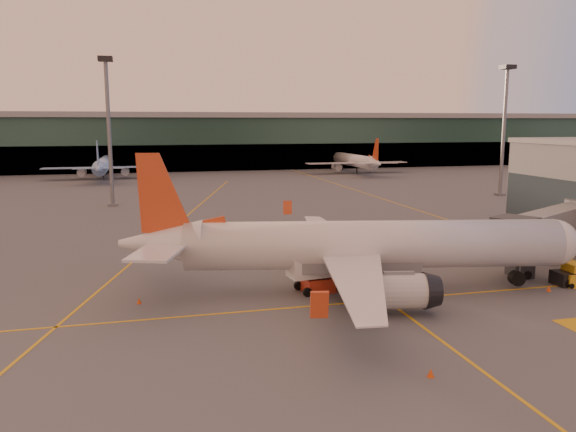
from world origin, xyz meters
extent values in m
plane|color=#4C4F54|center=(0.00, 0.00, 0.00)|extent=(600.00, 600.00, 0.00)
cube|color=gold|center=(0.00, 5.00, 0.01)|extent=(80.00, 0.25, 0.01)
cube|color=gold|center=(-10.00, 45.00, 0.01)|extent=(31.30, 115.98, 0.01)
cube|color=gold|center=(30.00, 70.00, 0.01)|extent=(0.25, 160.00, 0.01)
cube|color=gold|center=(5.00, -8.00, 0.01)|extent=(0.25, 30.00, 0.01)
cube|color=#19382D|center=(0.00, 142.00, 8.00)|extent=(400.00, 18.00, 16.00)
cube|color=gray|center=(0.00, 142.00, 16.80)|extent=(400.00, 20.00, 1.60)
cube|color=black|center=(0.00, 133.50, 4.00)|extent=(400.00, 1.00, 8.00)
cube|color=#2D3D47|center=(33.05, 18.00, 5.00)|extent=(0.30, 21.60, 6.00)
cylinder|color=slate|center=(-20.00, 66.00, 12.50)|extent=(0.70, 0.70, 25.00)
cube|color=black|center=(-20.00, 66.00, 25.20)|extent=(2.40, 2.40, 0.80)
cube|color=slate|center=(-20.00, 66.00, 0.25)|extent=(1.60, 1.60, 0.50)
cylinder|color=slate|center=(55.00, 62.00, 12.50)|extent=(0.70, 0.70, 25.00)
cube|color=black|center=(55.00, 62.00, 25.20)|extent=(2.40, 2.40, 0.80)
cube|color=slate|center=(55.00, 62.00, 0.25)|extent=(1.60, 1.60, 0.50)
cylinder|color=silver|center=(4.83, 7.80, 4.15)|extent=(32.50, 10.36, 4.15)
sphere|color=silver|center=(20.68, 4.65, 4.15)|extent=(4.06, 4.06, 4.06)
cube|color=black|center=(21.83, 4.42, 4.67)|extent=(2.36, 3.01, 0.73)
cone|color=silver|center=(-12.95, 11.33, 4.46)|extent=(7.72, 5.25, 3.94)
cube|color=silver|center=(-13.26, 7.77, 4.56)|extent=(5.37, 7.43, 0.21)
cylinder|color=silver|center=(4.37, 1.46, 1.87)|extent=(4.78, 3.49, 2.70)
cylinder|color=black|center=(1.98, 5.61, 0.93)|extent=(2.11, 1.79, 1.87)
cylinder|color=black|center=(1.98, 5.61, 1.50)|extent=(0.37, 0.37, 1.14)
cube|color=silver|center=(-11.87, 14.73, 4.56)|extent=(3.72, 6.88, 0.21)
cylinder|color=silver|center=(6.83, 13.83, 1.87)|extent=(4.78, 3.49, 2.70)
cylinder|color=black|center=(3.03, 10.90, 0.93)|extent=(2.11, 1.79, 1.87)
cylinder|color=black|center=(3.03, 10.90, 1.50)|extent=(0.37, 0.37, 1.14)
cube|color=slate|center=(3.67, 8.03, 2.80)|extent=(10.70, 5.25, 1.66)
cylinder|color=black|center=(17.58, 5.27, 0.93)|extent=(1.44, 1.07, 1.31)
cube|color=slate|center=(26.23, 11.60, 4.45)|extent=(16.83, 11.05, 2.70)
cube|color=#2D3035|center=(18.95, 7.81, 4.45)|extent=(4.63, 4.63, 3.00)
cube|color=#2D3035|center=(20.45, 8.71, 1.20)|extent=(1.60, 2.40, 2.40)
cylinder|color=black|center=(20.45, 7.61, 0.40)|extent=(0.80, 0.40, 0.80)
cylinder|color=black|center=(20.45, 9.81, 0.40)|extent=(0.80, 0.40, 0.80)
cylinder|color=slate|center=(26.23, 11.60, 1.57)|extent=(0.50, 0.50, 3.15)
cube|color=red|center=(0.30, 8.72, 0.64)|extent=(2.98, 2.39, 1.28)
cube|color=silver|center=(0.05, 8.68, 2.65)|extent=(5.20, 2.76, 2.40)
cylinder|color=black|center=(-1.09, 7.50, 0.38)|extent=(0.80, 0.40, 0.77)
cylinder|color=black|center=(1.96, 7.90, 0.38)|extent=(0.80, 0.40, 0.77)
cube|color=gold|center=(23.13, 4.46, 0.59)|extent=(2.06, 1.33, 1.18)
cylinder|color=black|center=(22.30, 4.03, 0.25)|extent=(0.51, 0.28, 0.49)
cube|color=black|center=(23.56, 5.20, 0.61)|extent=(3.81, 2.05, 1.23)
cube|color=gold|center=(23.56, 5.20, 1.45)|extent=(1.58, 1.80, 1.00)
cylinder|color=black|center=(22.22, 4.32, 0.39)|extent=(0.78, 0.34, 0.78)
cone|color=#DD450B|center=(25.47, 8.12, 0.27)|extent=(0.42, 0.42, 0.53)
cube|color=#DD450B|center=(25.47, 8.12, 0.01)|extent=(0.36, 0.36, 0.03)
cone|color=#DD450B|center=(-14.93, 9.06, 0.25)|extent=(0.39, 0.39, 0.49)
cube|color=#DD450B|center=(-14.93, 9.06, 0.01)|extent=(0.34, 0.34, 0.03)
cone|color=#DD450B|center=(1.63, -8.88, 0.26)|extent=(0.40, 0.40, 0.51)
cube|color=#DD450B|center=(1.63, -8.88, 0.01)|extent=(0.35, 0.35, 0.03)
cone|color=#DD450B|center=(1.34, 25.89, 0.26)|extent=(0.42, 0.42, 0.53)
cube|color=#DD450B|center=(1.34, 25.89, 0.01)|extent=(0.36, 0.36, 0.03)
cone|color=#DD450B|center=(19.83, 3.84, 0.25)|extent=(0.39, 0.39, 0.49)
cube|color=#DD450B|center=(19.83, 3.84, 0.01)|extent=(0.33, 0.33, 0.03)
camera|label=1|loc=(-13.85, -36.50, 14.60)|focal=35.00mm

